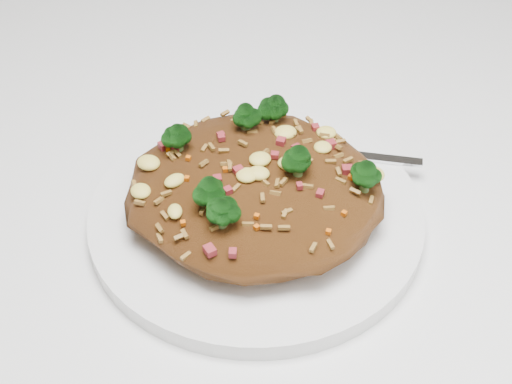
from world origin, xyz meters
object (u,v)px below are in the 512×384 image
(dining_table, at_px, (212,233))
(fried_rice, at_px, (256,180))
(plate, at_px, (256,214))
(fork, at_px, (328,152))

(dining_table, bearing_deg, fried_rice, -56.96)
(plate, height_order, fried_rice, fried_rice)
(dining_table, xyz_separation_m, plate, (0.05, -0.07, 0.10))
(dining_table, distance_m, fork, 0.14)
(plate, height_order, fork, fork)
(plate, relative_size, fork, 1.49)
(dining_table, bearing_deg, fork, -3.83)
(plate, xyz_separation_m, fried_rice, (-0.00, 0.00, 0.03))
(fried_rice, bearing_deg, plate, -86.62)
(dining_table, distance_m, plate, 0.13)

